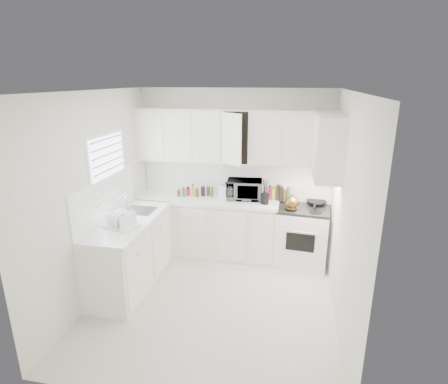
% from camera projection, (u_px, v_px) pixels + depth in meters
% --- Properties ---
extents(floor, '(3.20, 3.20, 0.00)m').
position_uv_depth(floor, '(214.00, 301.00, 4.66)').
color(floor, silver).
rests_on(floor, ground).
extents(ceiling, '(3.20, 3.20, 0.00)m').
position_uv_depth(ceiling, '(211.00, 91.00, 3.89)').
color(ceiling, white).
rests_on(ceiling, ground).
extents(wall_back, '(3.00, 0.00, 3.00)m').
position_uv_depth(wall_back, '(235.00, 172.00, 5.77)').
color(wall_back, white).
rests_on(wall_back, ground).
extents(wall_front, '(3.00, 0.00, 3.00)m').
position_uv_depth(wall_front, '(166.00, 274.00, 2.78)').
color(wall_front, white).
rests_on(wall_front, ground).
extents(wall_left, '(0.00, 3.20, 3.20)m').
position_uv_depth(wall_left, '(96.00, 198.00, 4.55)').
color(wall_left, white).
rests_on(wall_left, ground).
extents(wall_right, '(0.00, 3.20, 3.20)m').
position_uv_depth(wall_right, '(345.00, 214.00, 4.00)').
color(wall_right, white).
rests_on(wall_right, ground).
extents(window_blinds, '(0.06, 0.96, 1.06)m').
position_uv_depth(window_blinds, '(109.00, 172.00, 4.80)').
color(window_blinds, white).
rests_on(window_blinds, wall_left).
extents(lower_cabinets_back, '(2.22, 0.60, 0.90)m').
position_uv_depth(lower_cabinets_back, '(207.00, 227.00, 5.82)').
color(lower_cabinets_back, white).
rests_on(lower_cabinets_back, floor).
extents(lower_cabinets_left, '(0.60, 1.60, 0.90)m').
position_uv_depth(lower_cabinets_left, '(131.00, 254.00, 4.94)').
color(lower_cabinets_left, white).
rests_on(lower_cabinets_left, floor).
extents(countertop_back, '(2.24, 0.64, 0.05)m').
position_uv_depth(countertop_back, '(207.00, 199.00, 5.67)').
color(countertop_back, white).
rests_on(countertop_back, lower_cabinets_back).
extents(countertop_left, '(0.64, 1.62, 0.05)m').
position_uv_depth(countertop_left, '(129.00, 221.00, 4.79)').
color(countertop_left, white).
rests_on(countertop_left, lower_cabinets_left).
extents(backsplash_back, '(2.98, 0.02, 0.55)m').
position_uv_depth(backsplash_back, '(235.00, 177.00, 5.79)').
color(backsplash_back, white).
rests_on(backsplash_back, wall_back).
extents(backsplash_left, '(0.02, 1.60, 0.55)m').
position_uv_depth(backsplash_left, '(105.00, 198.00, 4.76)').
color(backsplash_left, white).
rests_on(backsplash_left, wall_left).
extents(upper_cabinets_back, '(3.00, 0.33, 0.80)m').
position_uv_depth(upper_cabinets_back, '(233.00, 162.00, 5.56)').
color(upper_cabinets_back, white).
rests_on(upper_cabinets_back, wall_back).
extents(upper_cabinets_right, '(0.33, 0.90, 0.80)m').
position_uv_depth(upper_cabinets_right, '(326.00, 177.00, 4.74)').
color(upper_cabinets_right, white).
rests_on(upper_cabinets_right, wall_right).
extents(sink, '(0.42, 0.38, 0.30)m').
position_uv_depth(sink, '(139.00, 202.00, 5.08)').
color(sink, gray).
rests_on(sink, countertop_left).
extents(stove, '(0.81, 0.69, 1.16)m').
position_uv_depth(stove, '(303.00, 228.00, 5.46)').
color(stove, white).
rests_on(stove, floor).
extents(tea_kettle, '(0.29, 0.28, 0.22)m').
position_uv_depth(tea_kettle, '(292.00, 201.00, 5.20)').
color(tea_kettle, olive).
rests_on(tea_kettle, stove).
extents(frying_pan, '(0.36, 0.52, 0.04)m').
position_uv_depth(frying_pan, '(316.00, 201.00, 5.46)').
color(frying_pan, black).
rests_on(frying_pan, stove).
extents(microwave, '(0.56, 0.34, 0.36)m').
position_uv_depth(microwave, '(244.00, 187.00, 5.57)').
color(microwave, gray).
rests_on(microwave, countertop_back).
extents(rice_cooker, '(0.29, 0.29, 0.25)m').
position_uv_depth(rice_cooker, '(226.00, 190.00, 5.64)').
color(rice_cooker, white).
rests_on(rice_cooker, countertop_back).
extents(paper_towel, '(0.12, 0.12, 0.27)m').
position_uv_depth(paper_towel, '(237.00, 187.00, 5.75)').
color(paper_towel, white).
rests_on(paper_towel, countertop_back).
extents(utensil_crock, '(0.15, 0.15, 0.39)m').
position_uv_depth(utensil_crock, '(265.00, 191.00, 5.33)').
color(utensil_crock, black).
rests_on(utensil_crock, countertop_back).
extents(dish_rack, '(0.47, 0.41, 0.22)m').
position_uv_depth(dish_rack, '(121.00, 219.00, 4.52)').
color(dish_rack, white).
rests_on(dish_rack, countertop_left).
extents(spice_left_0, '(0.06, 0.06, 0.13)m').
position_uv_depth(spice_left_0, '(181.00, 190.00, 5.85)').
color(spice_left_0, brown).
rests_on(spice_left_0, countertop_back).
extents(spice_left_1, '(0.06, 0.06, 0.13)m').
position_uv_depth(spice_left_1, '(184.00, 192.00, 5.75)').
color(spice_left_1, '#25712F').
rests_on(spice_left_1, countertop_back).
extents(spice_left_2, '(0.06, 0.06, 0.13)m').
position_uv_depth(spice_left_2, '(190.00, 190.00, 5.82)').
color(spice_left_2, '#D11B4A').
rests_on(spice_left_2, countertop_back).
extents(spice_left_3, '(0.06, 0.06, 0.13)m').
position_uv_depth(spice_left_3, '(193.00, 192.00, 5.72)').
color(spice_left_3, yellow).
rests_on(spice_left_3, countertop_back).
extents(spice_left_4, '(0.06, 0.06, 0.13)m').
position_uv_depth(spice_left_4, '(199.00, 191.00, 5.79)').
color(spice_left_4, brown).
rests_on(spice_left_4, countertop_back).
extents(spice_left_5, '(0.06, 0.06, 0.13)m').
position_uv_depth(spice_left_5, '(202.00, 193.00, 5.69)').
color(spice_left_5, black).
rests_on(spice_left_5, countertop_back).
extents(spice_left_6, '(0.06, 0.06, 0.13)m').
position_uv_depth(spice_left_6, '(208.00, 191.00, 5.76)').
color(spice_left_6, brown).
rests_on(spice_left_6, countertop_back).
extents(spice_left_7, '(0.06, 0.06, 0.13)m').
position_uv_depth(spice_left_7, '(211.00, 193.00, 5.67)').
color(spice_left_7, '#25712F').
rests_on(spice_left_7, countertop_back).
extents(sauce_right_0, '(0.06, 0.06, 0.19)m').
position_uv_depth(sauce_right_0, '(270.00, 192.00, 5.61)').
color(sauce_right_0, '#D11B4A').
rests_on(sauce_right_0, countertop_back).
extents(sauce_right_1, '(0.06, 0.06, 0.19)m').
position_uv_depth(sauce_right_1, '(274.00, 194.00, 5.55)').
color(sauce_right_1, yellow).
rests_on(sauce_right_1, countertop_back).
extents(sauce_right_2, '(0.06, 0.06, 0.19)m').
position_uv_depth(sauce_right_2, '(277.00, 193.00, 5.59)').
color(sauce_right_2, brown).
rests_on(sauce_right_2, countertop_back).
extents(sauce_right_3, '(0.06, 0.06, 0.19)m').
position_uv_depth(sauce_right_3, '(281.00, 194.00, 5.53)').
color(sauce_right_3, black).
rests_on(sauce_right_3, countertop_back).
extents(sauce_right_4, '(0.06, 0.06, 0.19)m').
position_uv_depth(sauce_right_4, '(285.00, 193.00, 5.57)').
color(sauce_right_4, brown).
rests_on(sauce_right_4, countertop_back).
extents(sauce_right_5, '(0.06, 0.06, 0.19)m').
position_uv_depth(sauce_right_5, '(288.00, 195.00, 5.51)').
color(sauce_right_5, '#25712F').
rests_on(sauce_right_5, countertop_back).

